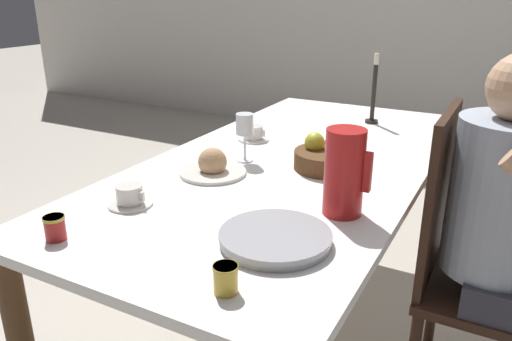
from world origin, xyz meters
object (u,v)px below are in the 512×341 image
(teacup_near_person, at_px, (130,197))
(bread_plate, at_px, (213,166))
(serving_tray, at_px, (275,238))
(chair_person_side, at_px, (468,266))
(fruit_bowl, at_px, (326,157))
(red_pitcher, at_px, (344,172))
(candlestick_tall, at_px, (373,96))
(wine_glass_water, at_px, (245,127))
(person_seated, at_px, (512,224))
(jam_jar_red, at_px, (226,277))
(jam_jar_amber, at_px, (55,227))
(teacup_across, at_px, (254,134))

(teacup_near_person, xyz_separation_m, bread_plate, (0.07, 0.33, 0.00))
(teacup_near_person, distance_m, serving_tray, 0.48)
(chair_person_side, bearing_deg, fruit_bowl, -95.74)
(teacup_near_person, xyz_separation_m, fruit_bowl, (0.39, 0.56, 0.02))
(red_pitcher, relative_size, bread_plate, 1.08)
(candlestick_tall, bearing_deg, wine_glass_water, -108.64)
(serving_tray, bearing_deg, teacup_near_person, 179.06)
(person_seated, xyz_separation_m, red_pitcher, (-0.43, -0.24, 0.16))
(jam_jar_red, bearing_deg, candlestick_tall, 94.66)
(red_pitcher, bearing_deg, chair_person_side, 39.31)
(bread_plate, xyz_separation_m, jam_jar_amber, (-0.09, -0.58, 0.01))
(fruit_bowl, height_order, candlestick_tall, candlestick_tall)
(teacup_across, distance_m, jam_jar_red, 1.10)
(red_pitcher, xyz_separation_m, bread_plate, (-0.49, 0.09, -0.10))
(chair_person_side, bearing_deg, wine_glass_water, -89.11)
(fruit_bowl, bearing_deg, serving_tray, -81.71)
(person_seated, height_order, fruit_bowl, person_seated)
(chair_person_side, distance_m, candlestick_tall, 0.98)
(jam_jar_red, xyz_separation_m, candlestick_tall, (-0.12, 1.50, 0.09))
(wine_glass_water, bearing_deg, teacup_across, 111.66)
(jam_jar_red, bearing_deg, teacup_near_person, 152.85)
(chair_person_side, relative_size, teacup_across, 7.69)
(jam_jar_amber, relative_size, candlestick_tall, 0.20)
(jam_jar_red, relative_size, fruit_bowl, 0.28)
(jam_jar_amber, distance_m, candlestick_tall, 1.56)
(candlestick_tall, bearing_deg, teacup_near_person, -105.81)
(wine_glass_water, relative_size, jam_jar_amber, 2.80)
(red_pitcher, bearing_deg, teacup_across, 137.79)
(red_pitcher, bearing_deg, person_seated, 29.00)
(red_pitcher, relative_size, candlestick_tall, 0.76)
(serving_tray, relative_size, candlestick_tall, 0.88)
(jam_jar_red, bearing_deg, wine_glass_water, 116.80)
(teacup_across, relative_size, bread_plate, 0.58)
(chair_person_side, bearing_deg, bread_plate, -77.55)
(chair_person_side, distance_m, jam_jar_red, 0.90)
(red_pitcher, height_order, teacup_near_person, red_pitcher)
(person_seated, xyz_separation_m, candlestick_tall, (-0.64, 0.78, 0.16))
(red_pitcher, height_order, serving_tray, red_pitcher)
(bread_plate, distance_m, fruit_bowl, 0.40)
(person_seated, distance_m, bread_plate, 0.94)
(bread_plate, xyz_separation_m, jam_jar_red, (0.41, -0.58, 0.01))
(teacup_across, xyz_separation_m, candlestick_tall, (0.35, 0.51, 0.10))
(teacup_near_person, distance_m, fruit_bowl, 0.69)
(jam_jar_red, bearing_deg, red_pitcher, 80.08)
(teacup_near_person, height_order, fruit_bowl, fruit_bowl)
(person_seated, bearing_deg, fruit_bowl, -98.14)
(wine_glass_water, height_order, candlestick_tall, candlestick_tall)
(chair_person_side, height_order, jam_jar_red, chair_person_side)
(chair_person_side, distance_m, red_pitcher, 0.55)
(person_seated, relative_size, serving_tray, 4.21)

